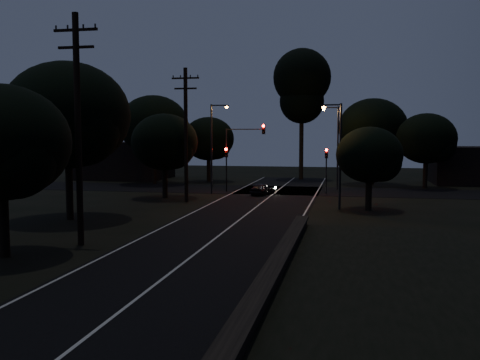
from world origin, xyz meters
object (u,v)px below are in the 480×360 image
at_px(signal_mast, 244,145).
at_px(streetlight_a, 214,142).
at_px(utility_pole_far, 186,132).
at_px(car, 262,189).
at_px(tall_pine, 302,85).
at_px(signal_left, 226,161).
at_px(utility_pole_mid, 78,126).
at_px(streetlight_b, 336,142).
at_px(signal_right, 326,162).
at_px(streetlight_c, 338,148).

bearing_deg(signal_mast, streetlight_a, -140.23).
xyz_separation_m(utility_pole_far, car, (5.15, 5.86, -4.95)).
distance_m(tall_pine, signal_left, 18.01).
xyz_separation_m(utility_pole_mid, signal_mast, (3.09, 24.99, -1.40)).
distance_m(utility_pole_far, streetlight_a, 6.10).
relative_size(utility_pole_far, streetlight_b, 1.31).
bearing_deg(streetlight_b, signal_right, -100.00).
bearing_deg(streetlight_a, signal_right, 11.34).
height_order(utility_pole_far, signal_right, utility_pole_far).
relative_size(signal_right, signal_mast, 0.66).
relative_size(utility_pole_mid, streetlight_c, 1.47).
bearing_deg(streetlight_b, utility_pole_mid, -111.30).
xyz_separation_m(signal_right, streetlight_b, (0.71, 4.01, 1.80)).
distance_m(signal_right, car, 6.29).
relative_size(utility_pole_mid, streetlight_b, 1.38).
distance_m(utility_pole_mid, streetlight_b, 31.15).
bearing_deg(streetlight_a, utility_pole_far, -96.59).
bearing_deg(streetlight_a, tall_pine, 69.64).
height_order(utility_pole_far, signal_left, utility_pole_far).
relative_size(signal_left, car, 1.31).
distance_m(utility_pole_far, tall_pine, 24.68).
bearing_deg(signal_right, streetlight_a, -168.66).
height_order(utility_pole_far, signal_mast, utility_pole_far).
bearing_deg(streetlight_b, car, -135.10).
relative_size(signal_mast, streetlight_a, 0.78).
bearing_deg(car, utility_pole_mid, 93.25).
distance_m(tall_pine, signal_mast, 16.91).
xyz_separation_m(tall_pine, streetlight_b, (4.31, -11.00, -6.43)).
xyz_separation_m(tall_pine, signal_left, (-5.60, -15.01, -8.23)).
bearing_deg(utility_pole_mid, car, 77.31).
xyz_separation_m(tall_pine, streetlight_a, (-6.31, -17.00, -6.43)).
relative_size(utility_pole_far, signal_mast, 1.68).
distance_m(streetlight_b, car, 9.62).
height_order(signal_right, streetlight_b, streetlight_b).
distance_m(signal_right, streetlight_b, 4.45).
bearing_deg(streetlight_b, streetlight_c, -87.86).
relative_size(signal_left, signal_right, 1.00).
bearing_deg(streetlight_a, signal_mast, 39.77).
bearing_deg(signal_left, streetlight_b, 22.05).
bearing_deg(signal_mast, streetlight_c, -48.81).
height_order(signal_left, car, signal_left).
distance_m(utility_pole_mid, signal_right, 27.30).
relative_size(tall_pine, streetlight_b, 1.92).
distance_m(signal_left, streetlight_b, 10.84).
bearing_deg(utility_pole_far, car, 48.71).
relative_size(utility_pole_mid, streetlight_a, 1.38).
bearing_deg(streetlight_a, streetlight_c, -35.69).
bearing_deg(tall_pine, car, -96.17).
xyz_separation_m(streetlight_b, streetlight_c, (0.52, -14.00, -0.29)).
bearing_deg(utility_pole_mid, utility_pole_far, 90.00).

